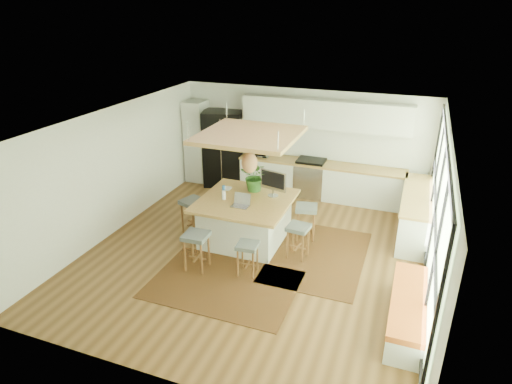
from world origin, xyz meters
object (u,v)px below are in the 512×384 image
at_px(island, 246,220).
at_px(stool_right_back, 306,223).
at_px(monitor, 273,185).
at_px(island_plant, 256,179).
at_px(laptop, 240,201).
at_px(microwave, 260,149).
at_px(stool_near_left, 197,252).
at_px(stool_right_front, 298,241).
at_px(stool_left_side, 194,218).
at_px(stool_near_right, 248,257).
at_px(fridge, 223,152).

relative_size(island, stool_right_back, 2.47).
relative_size(monitor, island_plant, 0.93).
relative_size(laptop, microwave, 0.73).
height_order(island, stool_right_back, island).
relative_size(island, monitor, 2.99).
distance_m(stool_near_left, laptop, 1.32).
bearing_deg(stool_right_front, stool_near_left, -147.31).
distance_m(island, stool_left_side, 1.17).
xyz_separation_m(island, stool_right_front, (1.23, -0.30, -0.11)).
bearing_deg(stool_left_side, stool_near_right, -32.75).
xyz_separation_m(stool_right_front, island_plant, (-1.19, 0.82, 0.83)).
relative_size(fridge, island_plant, 3.09).
bearing_deg(stool_left_side, island, 5.94).
bearing_deg(island, stool_near_right, -66.64).
distance_m(stool_right_front, microwave, 3.70).
bearing_deg(stool_near_left, stool_right_back, 49.39).
bearing_deg(fridge, stool_right_front, -62.03).
height_order(stool_near_right, stool_right_back, stool_right_back).
relative_size(fridge, stool_near_left, 2.74).
height_order(stool_right_front, microwave, microwave).
relative_size(stool_right_back, laptop, 2.02).
relative_size(island, stool_near_left, 2.47).
xyz_separation_m(fridge, laptop, (1.77, -3.09, 0.12)).
bearing_deg(stool_right_back, stool_near_right, -110.99).
bearing_deg(stool_near_left, island_plant, 75.98).
xyz_separation_m(stool_near_right, stool_right_front, (0.71, 0.90, 0.00)).
height_order(stool_right_front, monitor, monitor).
bearing_deg(stool_right_front, fridge, 134.36).
bearing_deg(stool_left_side, microwave, 80.77).
height_order(stool_near_left, stool_near_right, stool_near_left).
distance_m(fridge, island, 3.28).
xyz_separation_m(island, stool_near_left, (-0.44, -1.37, -0.11)).
relative_size(island, laptop, 5.00).
relative_size(island, island_plant, 2.79).
height_order(stool_near_left, microwave, microwave).
xyz_separation_m(fridge, stool_near_right, (2.26, -3.94, -0.57)).
xyz_separation_m(island, laptop, (0.03, -0.35, 0.58)).
distance_m(stool_near_left, monitor, 2.14).
xyz_separation_m(fridge, stool_right_back, (2.92, -2.23, -0.57)).
height_order(fridge, stool_near_left, fridge).
relative_size(fridge, stool_right_front, 2.94).
distance_m(microwave, island_plant, 2.37).
xyz_separation_m(stool_near_right, island_plant, (-0.49, 1.72, 0.83)).
relative_size(stool_right_front, laptop, 1.89).
bearing_deg(island, island_plant, 86.33).
bearing_deg(stool_right_front, stool_left_side, 175.64).
relative_size(stool_near_left, stool_right_front, 1.07).
distance_m(stool_right_front, stool_right_back, 0.81).
bearing_deg(stool_right_back, fridge, 142.68).
distance_m(fridge, stool_left_side, 2.97).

